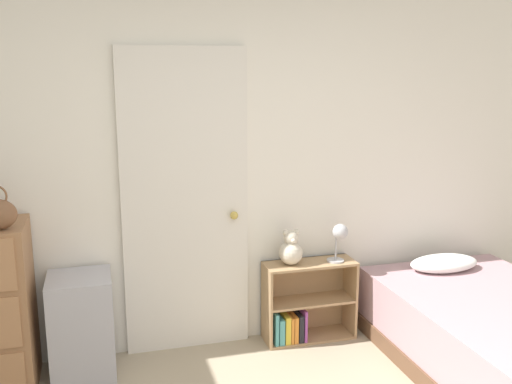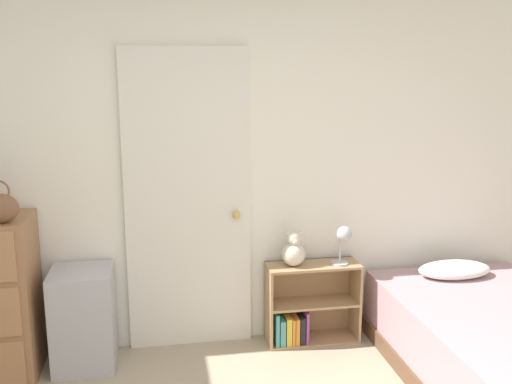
# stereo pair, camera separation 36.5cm
# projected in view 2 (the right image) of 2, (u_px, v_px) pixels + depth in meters

# --- Properties ---
(wall_back) EXTENTS (10.00, 0.06, 2.55)m
(wall_back) POSITION_uv_depth(u_px,v_px,m) (211.00, 167.00, 3.95)
(wall_back) COLOR white
(wall_back) RESTS_ON ground_plane
(door_closed) EXTENTS (0.86, 0.09, 2.09)m
(door_closed) POSITION_uv_depth(u_px,v_px,m) (188.00, 202.00, 3.92)
(door_closed) COLOR silver
(door_closed) RESTS_ON ground_plane
(storage_bin) EXTENTS (0.39, 0.39, 0.66)m
(storage_bin) POSITION_uv_depth(u_px,v_px,m) (84.00, 318.00, 3.76)
(storage_bin) COLOR #ADADB7
(storage_bin) RESTS_ON ground_plane
(bookshelf) EXTENTS (0.66, 0.24, 0.58)m
(bookshelf) POSITION_uv_depth(u_px,v_px,m) (305.00, 309.00, 4.12)
(bookshelf) COLOR tan
(bookshelf) RESTS_ON ground_plane
(teddy_bear) EXTENTS (0.17, 0.17, 0.26)m
(teddy_bear) POSITION_uv_depth(u_px,v_px,m) (294.00, 251.00, 4.00)
(teddy_bear) COLOR beige
(teddy_bear) RESTS_ON bookshelf
(desk_lamp) EXTENTS (0.14, 0.14, 0.28)m
(desk_lamp) POSITION_uv_depth(u_px,v_px,m) (344.00, 238.00, 4.00)
(desk_lamp) COLOR #B2B2B7
(desk_lamp) RESTS_ON bookshelf
(bed) EXTENTS (1.20, 1.82, 0.59)m
(bed) POSITION_uv_depth(u_px,v_px,m) (504.00, 348.00, 3.54)
(bed) COLOR brown
(bed) RESTS_ON ground_plane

